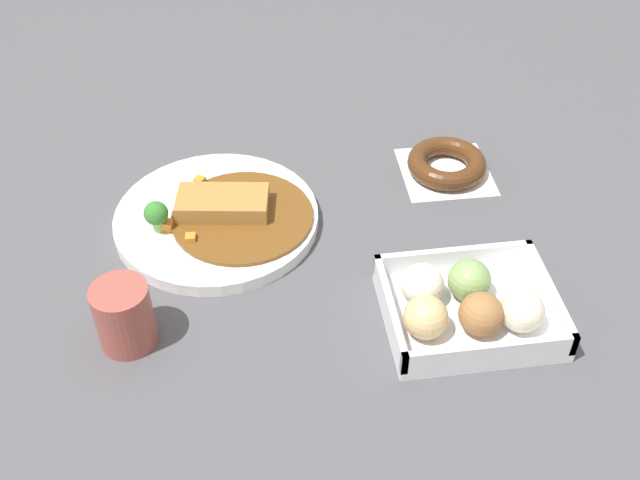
# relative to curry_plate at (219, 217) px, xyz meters

# --- Properties ---
(ground_plane) EXTENTS (1.60, 1.60, 0.00)m
(ground_plane) POSITION_rel_curry_plate_xyz_m (0.12, -0.02, -0.01)
(ground_plane) COLOR #4C4C51
(curry_plate) EXTENTS (0.28, 0.28, 0.06)m
(curry_plate) POSITION_rel_curry_plate_xyz_m (0.00, 0.00, 0.00)
(curry_plate) COLOR white
(curry_plate) RESTS_ON ground_plane
(donut_box) EXTENTS (0.20, 0.16, 0.06)m
(donut_box) POSITION_rel_curry_plate_xyz_m (0.28, -0.22, 0.01)
(donut_box) COLOR white
(donut_box) RESTS_ON ground_plane
(chocolate_ring_donut) EXTENTS (0.13, 0.13, 0.03)m
(chocolate_ring_donut) POSITION_rel_curry_plate_xyz_m (0.34, 0.07, 0.00)
(chocolate_ring_donut) COLOR white
(chocolate_ring_donut) RESTS_ON ground_plane
(coffee_mug) EXTENTS (0.07, 0.07, 0.08)m
(coffee_mug) POSITION_rel_curry_plate_xyz_m (-0.11, -0.19, 0.03)
(coffee_mug) COLOR #9E4C42
(coffee_mug) RESTS_ON ground_plane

